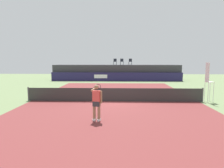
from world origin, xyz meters
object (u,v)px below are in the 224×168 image
Objects in this scene: spectator_chair_far_left at (115,61)px; tennis_ball at (136,88)px; spectator_chair_left at (122,61)px; net_post_near at (28,94)px; spectator_chair_center at (130,61)px; tennis_player at (97,101)px; umpire_chair at (208,80)px; net_post_far at (203,95)px.

spectator_chair_far_left reaches higher than tennis_ball.
spectator_chair_left reaches higher than net_post_near.
spectator_chair_left is at bearing 0.10° from spectator_chair_far_left.
spectator_chair_center reaches higher than tennis_ball.
spectator_chair_far_left is 0.50× the size of tennis_player.
umpire_chair is 12.77m from net_post_near.
umpire_chair is (6.75, -15.29, -1.11)m from spectator_chair_far_left.
umpire_chair is at bearing -0.09° from net_post_near.
spectator_chair_left is 0.32× the size of umpire_chair.
spectator_chair_far_left is at bearing -178.01° from spectator_chair_center.
spectator_chair_far_left and spectator_chair_left have the same top height.
spectator_chair_center is at bearing 3.53° from spectator_chair_left.
spectator_chair_center is 20.19m from tennis_player.
umpire_chair is 8.62m from tennis_player.
spectator_chair_left is at bearing 65.47° from net_post_near.
net_post_near is 1.00× the size of net_post_far.
net_post_far is at bearing -56.98° from tennis_ball.
umpire_chair is 7.91m from tennis_ball.
spectator_chair_far_left is 1.00× the size of spectator_chair_center.
net_post_near is at bearing 139.88° from tennis_player.
tennis_ball is (2.84, 10.93, -0.92)m from tennis_player.
umpire_chair is (5.76, -15.29, -1.11)m from spectator_chair_left.
spectator_chair_far_left is 16.75m from umpire_chair.
net_post_near and net_post_far have the same top height.
spectator_chair_left is at bearing 98.36° from tennis_ball.
spectator_chair_left reaches higher than tennis_ball.
net_post_near is (-12.72, 0.02, -1.09)m from umpire_chair.
umpire_chair reaches higher than tennis_ball.
tennis_player is 26.03× the size of tennis_ball.
net_post_far is at bearing -74.63° from spectator_chair_center.
net_post_far is at bearing -67.16° from spectator_chair_far_left.
spectator_chair_center is at bearing 82.17° from tennis_player.
spectator_chair_left is at bearing 85.61° from tennis_player.
spectator_chair_far_left is 1.00m from spectator_chair_left.
spectator_chair_far_left is at bearing -179.90° from spectator_chair_left.
spectator_chair_left is 0.89× the size of net_post_far.
tennis_ball is at bearing -81.64° from spectator_chair_left.
spectator_chair_far_left is 0.89× the size of net_post_near.
umpire_chair is 1.13m from net_post_far.
spectator_chair_far_left is at bearing 88.48° from tennis_player.
tennis_player is at bearing -91.52° from spectator_chair_far_left.
spectator_chair_left is 1.00× the size of spectator_chair_center.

